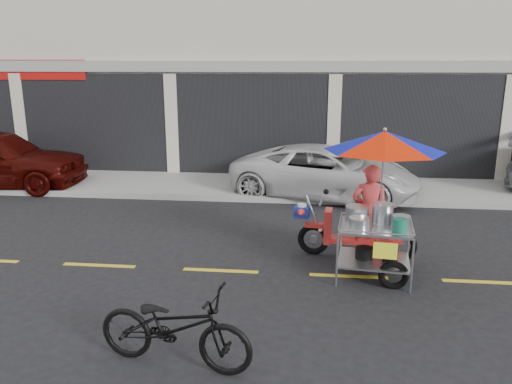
# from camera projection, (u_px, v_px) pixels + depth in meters

# --- Properties ---
(ground) EXTENTS (90.00, 90.00, 0.00)m
(ground) POSITION_uv_depth(u_px,v_px,m) (348.00, 276.00, 7.69)
(ground) COLOR black
(sidewalk) EXTENTS (45.00, 3.00, 0.15)m
(sidewalk) POSITION_uv_depth(u_px,v_px,m) (333.00, 186.00, 12.97)
(sidewalk) COLOR gray
(sidewalk) RESTS_ON ground
(shophouse_block) EXTENTS (36.00, 8.11, 10.40)m
(shophouse_block) POSITION_uv_depth(u_px,v_px,m) (417.00, 30.00, 16.53)
(shophouse_block) COLOR beige
(shophouse_block) RESTS_ON ground
(centerline) EXTENTS (42.00, 0.10, 0.01)m
(centerline) POSITION_uv_depth(u_px,v_px,m) (348.00, 276.00, 7.69)
(centerline) COLOR gold
(centerline) RESTS_ON ground
(white_pickup) EXTENTS (4.87, 3.07, 1.25)m
(white_pickup) POSITION_uv_depth(u_px,v_px,m) (326.00, 172.00, 12.08)
(white_pickup) COLOR silver
(white_pickup) RESTS_ON ground
(near_bicycle) EXTENTS (1.83, 0.91, 0.92)m
(near_bicycle) POSITION_uv_depth(u_px,v_px,m) (175.00, 327.00, 5.33)
(near_bicycle) COLOR black
(near_bicycle) RESTS_ON ground
(food_vendor_rig) EXTENTS (2.28, 2.02, 2.30)m
(food_vendor_rig) POSITION_uv_depth(u_px,v_px,m) (376.00, 181.00, 7.60)
(food_vendor_rig) COLOR black
(food_vendor_rig) RESTS_ON ground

